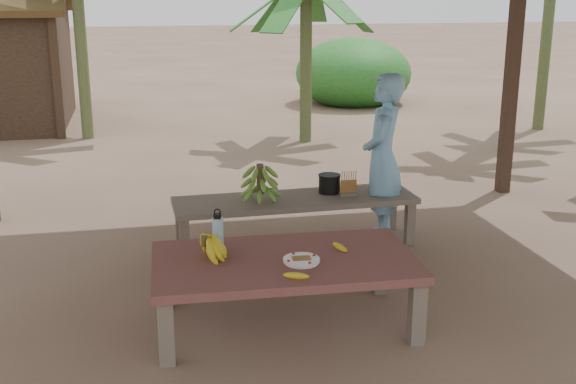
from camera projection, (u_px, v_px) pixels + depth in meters
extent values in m
plane|color=brown|center=(316.00, 289.00, 5.68)|extent=(80.00, 80.00, 0.00)
cube|color=black|center=(512.00, 75.00, 8.03)|extent=(0.13, 0.13, 2.70)
cube|color=brown|center=(166.00, 332.00, 4.50)|extent=(0.10, 0.10, 0.44)
cube|color=brown|center=(417.00, 313.00, 4.77)|extent=(0.10, 0.10, 0.44)
cube|color=brown|center=(165.00, 280.00, 5.29)|extent=(0.10, 0.10, 0.44)
cube|color=brown|center=(380.00, 266.00, 5.56)|extent=(0.10, 0.10, 0.44)
cube|color=maroon|center=(284.00, 262.00, 4.96)|extent=(1.83, 1.06, 0.06)
cube|color=brown|center=(185.00, 241.00, 6.17)|extent=(0.08, 0.08, 0.40)
cube|color=brown|center=(410.00, 223.00, 6.63)|extent=(0.08, 0.08, 0.40)
cube|color=brown|center=(180.00, 224.00, 6.60)|extent=(0.08, 0.08, 0.40)
cube|color=brown|center=(391.00, 209.00, 7.06)|extent=(0.08, 0.08, 0.40)
cube|color=brown|center=(295.00, 200.00, 6.55)|extent=(2.22, 0.66, 0.05)
cylinder|color=white|center=(301.00, 262.00, 4.86)|extent=(0.23, 0.23, 0.01)
cylinder|color=white|center=(301.00, 260.00, 4.86)|extent=(0.25, 0.25, 0.02)
cube|color=brown|center=(301.00, 259.00, 4.86)|extent=(0.13, 0.09, 0.02)
ellipsoid|color=yellow|center=(296.00, 276.00, 4.59)|extent=(0.18, 0.06, 0.04)
ellipsoid|color=yellow|center=(340.00, 247.00, 5.10)|extent=(0.10, 0.15, 0.04)
cylinder|color=#3F8FC6|center=(218.00, 233.00, 5.11)|extent=(0.08, 0.08, 0.23)
cylinder|color=black|center=(217.00, 216.00, 5.07)|extent=(0.06, 0.06, 0.03)
torus|color=black|center=(217.00, 212.00, 5.06)|extent=(0.05, 0.01, 0.05)
cylinder|color=black|center=(329.00, 184.00, 6.68)|extent=(0.20, 0.20, 0.17)
imported|color=#74B2DB|center=(382.00, 158.00, 6.65)|extent=(0.59, 0.67, 1.55)
cylinder|color=#596638|center=(513.00, 47.00, 10.09)|extent=(0.18, 0.18, 2.95)
cylinder|color=#596638|center=(306.00, 61.00, 10.77)|extent=(0.18, 0.18, 2.46)
cylinder|color=#596638|center=(81.00, 37.00, 10.91)|extent=(0.18, 0.18, 3.11)
cylinder|color=#596638|center=(548.00, 22.00, 11.58)|extent=(0.18, 0.18, 3.49)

